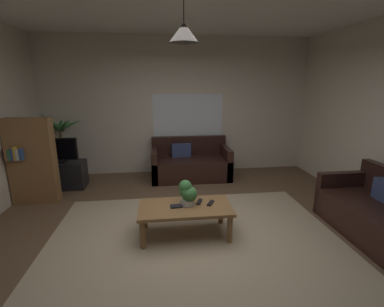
% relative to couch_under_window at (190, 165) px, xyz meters
% --- Properties ---
extents(floor, '(5.66, 5.61, 0.02)m').
position_rel_couch_under_window_xyz_m(floor, '(-0.21, -2.34, -0.29)').
color(floor, brown).
rests_on(floor, ground).
extents(rug, '(3.68, 3.09, 0.01)m').
position_rel_couch_under_window_xyz_m(rug, '(-0.21, -2.54, -0.27)').
color(rug, tan).
rests_on(rug, ground).
extents(wall_back, '(5.78, 0.06, 2.87)m').
position_rel_couch_under_window_xyz_m(wall_back, '(-0.21, 0.50, 1.16)').
color(wall_back, beige).
rests_on(wall_back, ground).
extents(window_pane, '(1.50, 0.01, 1.01)m').
position_rel_couch_under_window_xyz_m(window_pane, '(0.00, 0.47, 0.92)').
color(window_pane, white).
extents(couch_under_window, '(1.59, 0.81, 0.82)m').
position_rel_couch_under_window_xyz_m(couch_under_window, '(0.00, 0.00, 0.00)').
color(couch_under_window, black).
rests_on(couch_under_window, ground).
extents(couch_right_side, '(0.81, 1.36, 0.82)m').
position_rel_couch_under_window_xyz_m(couch_right_side, '(2.14, -2.47, 0.00)').
color(couch_right_side, black).
rests_on(couch_right_side, ground).
extents(coffee_table, '(1.18, 0.60, 0.40)m').
position_rel_couch_under_window_xyz_m(coffee_table, '(-0.32, -2.21, 0.07)').
color(coffee_table, olive).
rests_on(coffee_table, ground).
extents(book_on_table_0, '(0.16, 0.11, 0.02)m').
position_rel_couch_under_window_xyz_m(book_on_table_0, '(-0.44, -2.21, 0.14)').
color(book_on_table_0, black).
rests_on(book_on_table_0, coffee_table).
extents(remote_on_table_0, '(0.10, 0.17, 0.02)m').
position_rel_couch_under_window_xyz_m(remote_on_table_0, '(-0.13, -2.12, 0.14)').
color(remote_on_table_0, black).
rests_on(remote_on_table_0, coffee_table).
extents(remote_on_table_1, '(0.12, 0.16, 0.02)m').
position_rel_couch_under_window_xyz_m(remote_on_table_1, '(0.01, -2.18, 0.14)').
color(remote_on_table_1, black).
rests_on(remote_on_table_1, coffee_table).
extents(potted_plant_on_table, '(0.23, 0.21, 0.33)m').
position_rel_couch_under_window_xyz_m(potted_plant_on_table, '(-0.29, -2.16, 0.29)').
color(potted_plant_on_table, beige).
rests_on(potted_plant_on_table, coffee_table).
extents(tv_stand, '(0.90, 0.44, 0.50)m').
position_rel_couch_under_window_xyz_m(tv_stand, '(-2.49, -0.28, -0.03)').
color(tv_stand, black).
rests_on(tv_stand, ground).
extents(tv, '(0.73, 0.16, 0.46)m').
position_rel_couch_under_window_xyz_m(tv, '(-2.49, -0.30, 0.46)').
color(tv, black).
rests_on(tv, tv_stand).
extents(potted_palm_corner, '(0.89, 0.85, 1.39)m').
position_rel_couch_under_window_xyz_m(potted_palm_corner, '(-2.59, 0.26, 0.39)').
color(potted_palm_corner, beige).
rests_on(potted_palm_corner, ground).
extents(bookshelf_corner, '(0.70, 0.31, 1.40)m').
position_rel_couch_under_window_xyz_m(bookshelf_corner, '(-2.68, -0.89, 0.43)').
color(bookshelf_corner, olive).
rests_on(bookshelf_corner, ground).
extents(pendant_lamp, '(0.33, 0.33, 0.52)m').
position_rel_couch_under_window_xyz_m(pendant_lamp, '(-0.32, -2.21, 2.18)').
color(pendant_lamp, black).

